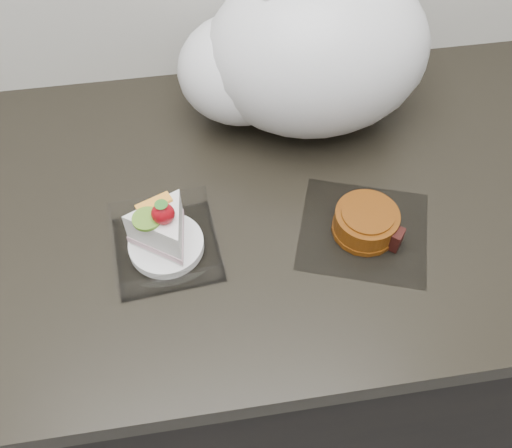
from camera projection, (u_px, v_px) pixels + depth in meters
The scene contains 4 objects.
counter at pixel (200, 336), 1.22m from camera, with size 2.04×0.64×0.90m.
cake_tray at pixel (165, 237), 0.79m from camera, with size 0.16×0.16×0.11m.
mooncake_wrap at pixel (366, 224), 0.82m from camera, with size 0.23×0.22×0.04m.
plastic_bag at pixel (302, 54), 0.88m from camera, with size 0.41×0.30×0.32m.
Camera 1 is at (0.04, 1.14, 1.57)m, focal length 40.00 mm.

